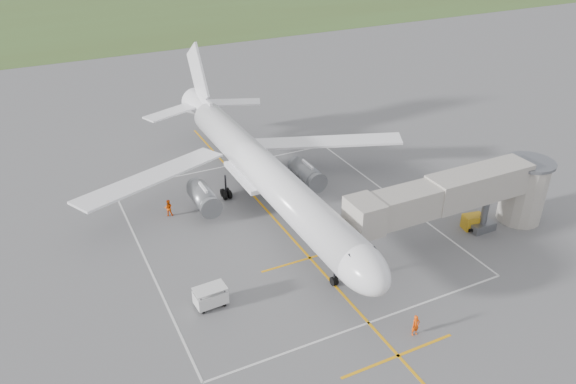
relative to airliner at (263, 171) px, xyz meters
name	(u,v)px	position (x,y,z in m)	size (l,w,h in m)	color
ground	(266,210)	(0.00, -0.75, -4.39)	(700.00, 700.00, 0.00)	#545456
grass_strip	(82,6)	(0.00, 129.25, -4.38)	(700.00, 120.00, 0.02)	#435A27
apron_markings	(290,236)	(0.00, -6.57, -4.38)	(28.20, 60.00, 0.01)	#F09F0E
airliner	(263,171)	(0.00, 0.00, 0.00)	(38.93, 46.75, 13.52)	white
jet_bridge	(471,194)	(15.72, -14.25, 0.35)	(23.40, 5.00, 7.20)	#A59F95
gpu_unit	(473,222)	(17.42, -13.49, -3.64)	(2.24, 1.76, 1.52)	#B78716
baggage_cart	(211,297)	(-10.65, -13.11, -3.45)	(2.72, 1.72, 1.84)	silver
ramp_worker_nose	(416,325)	(2.50, -23.44, -3.48)	(0.67, 0.44, 1.83)	#FF4B08
ramp_worker_wing	(168,208)	(-9.77, 2.77, -3.46)	(0.91, 0.70, 1.86)	#E24F07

